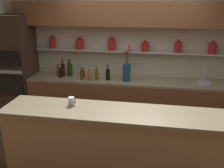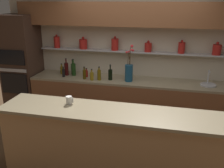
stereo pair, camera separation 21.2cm
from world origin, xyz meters
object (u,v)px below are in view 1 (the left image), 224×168
Objects in this scene: bottle_wine_3 at (69,69)px; bottle_wine_5 at (70,70)px; bottle_oil_4 at (58,71)px; bottle_oil_9 at (89,76)px; bottle_sauce_6 at (83,74)px; bottle_wine_7 at (108,74)px; flower_vase at (127,71)px; bottle_oil_2 at (82,75)px; coffee_mug at (71,101)px; sink_fixture at (205,82)px; bottle_wine_0 at (63,70)px; bottle_oil_1 at (97,75)px; bottle_sauce_8 at (60,73)px; oven_tower at (17,68)px.

bottle_wine_3 is 0.11m from bottle_wine_5.
bottle_oil_9 is (0.70, -0.24, -0.00)m from bottle_oil_4.
bottle_sauce_6 is 0.60× the size of bottle_wine_7.
flower_vase reaches higher than bottle_oil_2.
bottle_wine_7 reaches higher than coffee_mug.
bottle_oil_2 is 0.83× the size of bottle_wine_7.
bottle_oil_4 reaches higher than coffee_mug.
sink_fixture is at bearing 5.10° from bottle_oil_9.
flower_vase is 1.19m from bottle_wine_3.
bottle_wine_0 is at bearing 173.96° from bottle_wine_7.
bottle_oil_9 is (-0.13, -0.03, -0.02)m from bottle_oil_1.
bottle_sauce_6 is at bearing -179.68° from sink_fixture.
bottle_wine_3 is at bearing 148.16° from bottle_oil_9.
bottle_oil_2 reaches higher than bottle_sauce_8.
flower_vase is at bearing -5.13° from bottle_sauce_6.
bottle_sauce_6 is at bearing 100.32° from coffee_mug.
bottle_wine_0 is at bearing -126.36° from bottle_wine_3.
flower_vase is 1.12m from bottle_wine_5.
bottle_wine_0 is 1.73× the size of bottle_sauce_8.
sink_fixture is 1.05× the size of bottle_oil_1.
oven_tower is 2.21m from flower_vase.
bottle_sauce_6 is at bearing 174.87° from flower_vase.
bottle_wine_7 is (0.48, 0.07, 0.01)m from bottle_oil_2.
bottle_sauce_8 is (-0.73, 0.05, -0.02)m from bottle_oil_1.
bottle_wine_0 reaches higher than bottle_sauce_8.
oven_tower is 9.62× the size of bottle_oil_4.
bottle_wine_0 reaches higher than bottle_oil_9.
bottle_wine_0 reaches higher than bottle_wine_7.
bottle_wine_3 is at bearing 169.76° from flower_vase.
bottle_wine_0 is at bearing 161.75° from bottle_oil_9.
bottle_wine_5 reaches higher than bottle_wine_3.
coffee_mug is at bearing -63.50° from bottle_sauce_8.
bottle_sauce_8 is (-2.65, -0.11, 0.06)m from sink_fixture.
flower_vase reaches higher than bottle_sauce_8.
bottle_oil_4 is at bearing 158.25° from bottle_wine_0.
oven_tower is at bearing -172.57° from bottle_wine_3.
bottle_wine_7 is at bearing -2.32° from oven_tower.
bottle_sauce_8 is at bearing -179.22° from flower_vase.
bottle_wine_0 reaches higher than bottle_oil_4.
bottle_wine_5 reaches higher than sink_fixture.
bottle_wine_3 is at bearing 156.12° from bottle_oil_1.
flower_vase is 0.55m from bottle_oil_1.
oven_tower reaches higher than bottle_oil_9.
bottle_oil_1 is 0.88× the size of bottle_wine_3.
bottle_wine_5 reaches higher than bottle_oil_2.
bottle_wine_3 is at bearing 53.64° from bottle_wine_0.
bottle_wine_3 is at bearing 140.48° from bottle_oil_2.
bottle_wine_7 is 1.47× the size of bottle_sauce_8.
flower_vase is at bearing 4.82° from bottle_oil_2.
bottle_oil_2 is 1.11× the size of bottle_oil_4.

